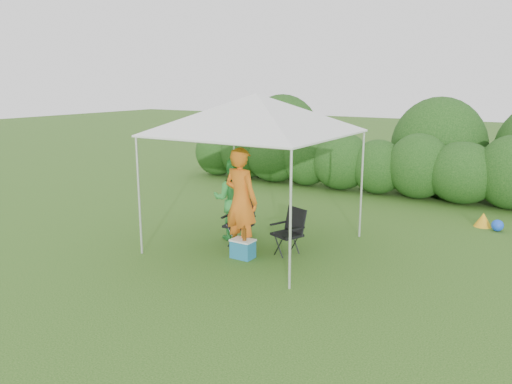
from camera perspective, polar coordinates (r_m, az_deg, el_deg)
The scene contains 10 objects.
ground at distance 9.13m, azimuth -1.63°, elevation -6.87°, with size 70.00×70.00×0.00m, color #3B641F.
hedge at distance 14.15m, azimuth 12.22°, elevation 3.28°, with size 11.36×1.53×1.80m.
canopy at distance 9.06m, azimuth 0.02°, elevation 8.92°, with size 3.10×3.10×2.83m.
chair_right at distance 8.94m, azimuth 3.97°, elevation -4.16°, with size 0.62×0.60×0.83m.
chair_left at distance 9.47m, azimuth -1.80°, elevation -3.09°, with size 0.57×0.52×0.86m.
man at distance 8.86m, azimuth -1.73°, elevation -1.01°, with size 0.70×0.46×1.92m, color orange.
woman at distance 9.70m, azimuth -2.67°, elevation -0.80°, with size 0.78×0.61×1.60m, color green.
cooler at distance 8.79m, azimuth -1.51°, elevation -6.48°, with size 0.41×0.30×0.34m.
bottle at distance 8.64m, azimuth -1.34°, elevation -4.74°, with size 0.07×0.07×0.27m, color #592D0C.
lawn_toy at distance 11.63m, azimuth 24.87°, elevation -3.05°, with size 0.61×0.50×0.30m.
Camera 1 is at (4.72, -7.21, 3.03)m, focal length 35.00 mm.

